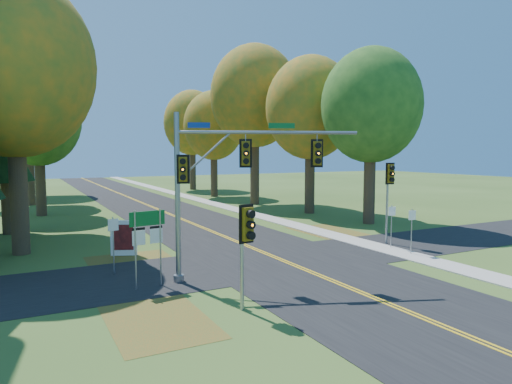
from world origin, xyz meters
name	(u,v)px	position (x,y,z in m)	size (l,w,h in m)	color
ground	(303,269)	(0.00, 0.00, 0.00)	(160.00, 160.00, 0.00)	#324D1B
road_main	(303,269)	(0.00, 0.00, 0.01)	(8.00, 160.00, 0.02)	black
road_cross	(280,260)	(0.00, 2.00, 0.01)	(60.00, 6.00, 0.02)	black
centerline_left	(301,269)	(-0.10, 0.00, 0.03)	(0.10, 160.00, 0.01)	gold
centerline_right	(305,268)	(0.10, 0.00, 0.03)	(0.10, 160.00, 0.01)	gold
sidewalk_east	(404,254)	(6.20, 0.00, 0.03)	(1.60, 160.00, 0.06)	#9E998E
leaf_patch_w_near	(137,266)	(-6.50, 4.00, 0.01)	(4.00, 6.00, 0.00)	brown
leaf_patch_e	(340,235)	(6.80, 6.00, 0.01)	(3.50, 8.00, 0.00)	brown
leaf_patch_w_far	(156,319)	(-7.50, -3.00, 0.01)	(3.00, 5.00, 0.00)	brown
tree_w_a	(15,67)	(-11.13, 9.38, 9.49)	(8.00, 8.00, 14.15)	#38281C
tree_e_a	(371,106)	(11.57, 8.77, 8.53)	(7.20, 7.20, 12.73)	#38281C
tree_w_b	(4,70)	(-11.72, 16.29, 10.37)	(8.60, 8.60, 15.38)	#38281C
tree_e_b	(311,109)	(10.97, 15.58, 8.90)	(7.60, 7.60, 13.33)	#38281C
tree_w_c	(39,119)	(-9.54, 24.47, 7.94)	(6.80, 6.80, 11.91)	#38281C
tree_e_c	(255,97)	(9.88, 23.69, 10.66)	(8.80, 8.80, 15.79)	#38281C
tree_w_d	(27,105)	(-10.13, 33.18, 9.78)	(8.20, 8.20, 14.56)	#38281C
tree_e_d	(214,126)	(9.26, 32.87, 8.24)	(7.00, 7.00, 12.32)	#38281C
tree_w_e	(37,111)	(-8.92, 44.09, 10.07)	(8.40, 8.40, 14.97)	#38281C
tree_e_e	(193,123)	(10.47, 43.58, 9.19)	(7.80, 7.80, 13.74)	#38281C
traffic_mast	(224,174)	(-3.88, -0.08, 4.39)	(7.03, 2.97, 6.82)	gray
east_signal_pole	(389,183)	(7.36, 2.38, 3.53)	(0.53, 0.62, 4.65)	gray
ped_signal_pole	(246,232)	(-4.70, -3.72, 2.66)	(0.56, 0.66, 3.58)	#9DA0A5
route_sign_cluster	(148,233)	(-6.86, 0.45, 2.17)	(1.42, 0.28, 3.07)	gray
info_kiosk	(124,238)	(-6.57, 6.51, 0.90)	(1.26, 0.68, 1.80)	silver
reg_sign_e_north	(392,219)	(6.72, 1.49, 1.62)	(0.45, 0.09, 2.37)	gray
reg_sign_e_south	(412,223)	(6.53, -0.13, 1.62)	(0.45, 0.08, 2.37)	gray
reg_sign_w	(113,235)	(-7.68, 3.06, 1.70)	(0.46, 0.18, 2.49)	gray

